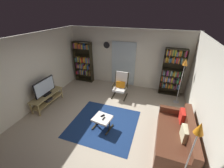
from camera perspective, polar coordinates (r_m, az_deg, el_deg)
ground_plane at (r=4.95m, az=-3.69°, el=-14.77°), size 7.02×7.02×0.00m
wall_back at (r=6.73m, az=5.63°, el=9.89°), size 5.60×0.06×2.60m
wall_left at (r=5.73m, az=-29.92°, el=3.04°), size 0.06×6.00×2.60m
wall_right at (r=4.09m, az=33.53°, el=-7.31°), size 0.06×6.00×2.60m
glass_door_panel at (r=6.78m, az=4.39°, el=7.84°), size 1.10×0.01×2.00m
area_rug at (r=4.91m, az=-3.23°, el=-15.09°), size 2.06×1.97×0.01m
tv_stand at (r=6.03m, az=-23.97°, el=-5.05°), size 0.44×1.36×0.48m
television at (r=5.82m, az=-24.78°, el=-1.29°), size 0.20×0.94×0.61m
bookshelf_near_tv at (r=7.34m, az=-11.04°, el=8.52°), size 0.88×0.30×1.95m
bookshelf_near_sofa at (r=6.44m, az=22.49°, el=4.61°), size 0.84×0.30×1.97m
leather_sofa at (r=4.44m, az=23.73°, el=-18.50°), size 0.86×1.93×0.81m
lounge_armchair at (r=6.03m, az=3.38°, el=-0.07°), size 0.57×0.66×1.02m
ottoman at (r=4.56m, az=-3.80°, el=-13.64°), size 0.58×0.55×0.39m
tv_remote at (r=4.47m, az=-3.28°, el=-13.31°), size 0.06×0.15×0.02m
cell_phone at (r=4.58m, az=-3.65°, el=-12.26°), size 0.12×0.16×0.01m
floor_lamp_by_sofa at (r=3.00m, az=29.65°, el=-19.01°), size 0.22×0.22×1.74m
floor_lamp_by_shelf at (r=5.79m, az=26.27°, el=5.34°), size 0.22×0.22×1.79m
wall_clock at (r=6.79m, az=-2.12°, el=14.96°), size 0.29×0.03×0.29m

